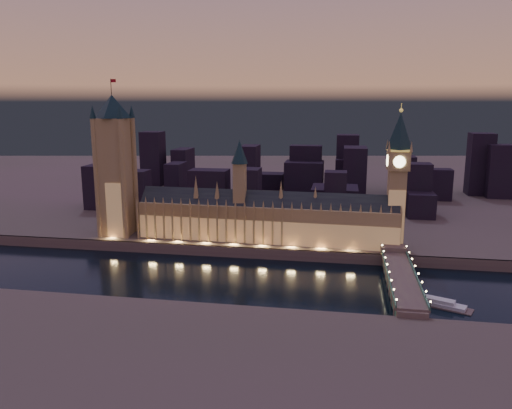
% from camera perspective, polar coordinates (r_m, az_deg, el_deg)
% --- Properties ---
extents(ground_plane, '(2000.00, 2000.00, 0.00)m').
position_cam_1_polar(ground_plane, '(335.82, -2.47, -8.22)').
color(ground_plane, black).
rests_on(ground_plane, ground).
extents(north_bank, '(2000.00, 960.00, 8.00)m').
position_cam_1_polar(north_bank, '(838.49, 5.11, 4.06)').
color(north_bank, '#434738').
rests_on(north_bank, ground).
extents(embankment_wall, '(2000.00, 2.50, 8.00)m').
position_cam_1_polar(embankment_wall, '(372.63, -1.13, -5.53)').
color(embankment_wall, '#544245').
rests_on(embankment_wall, ground).
extents(palace_of_westminster, '(202.00, 27.90, 78.00)m').
position_cam_1_polar(palace_of_westminster, '(384.80, 0.93, -1.52)').
color(palace_of_westminster, '#9E844E').
rests_on(palace_of_westminster, north_bank).
extents(victoria_tower, '(31.68, 31.68, 123.54)m').
position_cam_1_polar(victoria_tower, '(413.36, -15.80, 5.00)').
color(victoria_tower, '#9E844E').
rests_on(victoria_tower, north_bank).
extents(elizabeth_tower, '(18.00, 18.00, 105.17)m').
position_cam_1_polar(elizabeth_tower, '(375.54, 15.90, 3.94)').
color(elizabeth_tower, '#9E844E').
rests_on(elizabeth_tower, north_bank).
extents(westminster_bridge, '(17.68, 113.00, 15.90)m').
position_cam_1_polar(westminster_bridge, '(325.84, 16.17, -8.20)').
color(westminster_bridge, '#544245').
rests_on(westminster_bridge, ground).
extents(river_boat, '(41.49, 25.03, 4.50)m').
position_cam_1_polar(river_boat, '(307.81, 19.73, -10.51)').
color(river_boat, '#544245').
rests_on(river_boat, ground).
extents(city_backdrop, '(456.35, 215.63, 71.15)m').
position_cam_1_polar(city_backdrop, '(561.82, 6.88, 3.10)').
color(city_backdrop, black).
rests_on(city_backdrop, north_bank).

